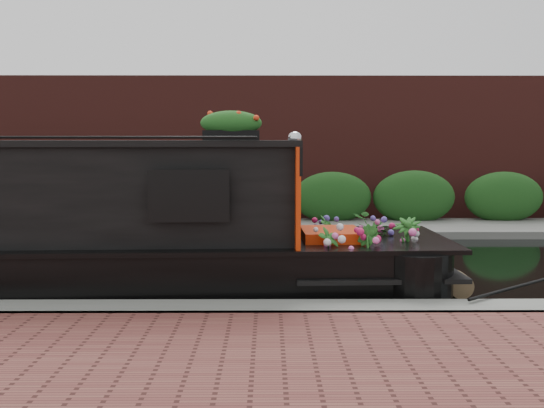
{
  "coord_description": "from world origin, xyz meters",
  "views": [
    {
      "loc": [
        0.7,
        -10.36,
        2.23
      ],
      "look_at": [
        0.76,
        -0.6,
        1.19
      ],
      "focal_mm": 40.0,
      "sensor_mm": 36.0,
      "label": 1
    }
  ],
  "objects": [
    {
      "name": "ground",
      "position": [
        0.0,
        0.0,
        0.0
      ],
      "size": [
        80.0,
        80.0,
        0.0
      ],
      "primitive_type": "plane",
      "color": "black",
      "rests_on": "ground"
    },
    {
      "name": "far_hedge",
      "position": [
        0.0,
        5.1,
        0.0
      ],
      "size": [
        40.0,
        1.1,
        2.8
      ],
      "primitive_type": "cube",
      "color": "#194316",
      "rests_on": "ground"
    },
    {
      "name": "rope_fender",
      "position": [
        3.4,
        -1.91,
        0.17
      ],
      "size": [
        0.34,
        0.37,
        0.34
      ],
      "primitive_type": "cylinder",
      "rotation": [
        1.57,
        0.0,
        0.0
      ],
      "color": "brown",
      "rests_on": "ground"
    },
    {
      "name": "far_brick_wall",
      "position": [
        0.0,
        7.2,
        0.0
      ],
      "size": [
        40.0,
        1.0,
        8.0
      ],
      "primitive_type": "cube",
      "color": "#4F1F1A",
      "rests_on": "ground"
    },
    {
      "name": "far_bank_path",
      "position": [
        0.0,
        4.2,
        0.0
      ],
      "size": [
        40.0,
        2.4,
        0.34
      ],
      "primitive_type": "cube",
      "color": "slate",
      "rests_on": "ground"
    },
    {
      "name": "near_bank_coping",
      "position": [
        0.0,
        -3.3,
        0.0
      ],
      "size": [
        40.0,
        0.6,
        0.5
      ],
      "primitive_type": "cube",
      "color": "slate",
      "rests_on": "ground"
    }
  ]
}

